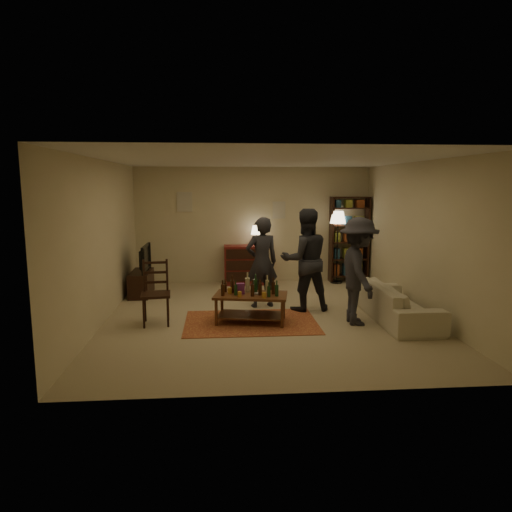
{
  "coord_description": "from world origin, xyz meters",
  "views": [
    {
      "loc": [
        -0.81,
        -7.7,
        2.28
      ],
      "look_at": [
        -0.18,
        0.1,
        1.06
      ],
      "focal_mm": 32.0,
      "sensor_mm": 36.0,
      "label": 1
    }
  ],
  "objects": [
    {
      "name": "coffee_table",
      "position": [
        -0.3,
        -0.33,
        0.43
      ],
      "size": [
        1.29,
        0.86,
        0.83
      ],
      "rotation": [
        0.0,
        0.0,
        -0.19
      ],
      "color": "#5F2B1B",
      "rests_on": "ground"
    },
    {
      "name": "bookshelf",
      "position": [
        2.25,
        2.78,
        1.03
      ],
      "size": [
        0.9,
        0.34,
        2.02
      ],
      "color": "black",
      "rests_on": "ground"
    },
    {
      "name": "tv_stand",
      "position": [
        -2.44,
        1.8,
        0.38
      ],
      "size": [
        0.4,
        1.0,
        1.06
      ],
      "color": "black",
      "rests_on": "ground"
    },
    {
      "name": "dresser",
      "position": [
        -0.19,
        2.71,
        0.48
      ],
      "size": [
        1.0,
        0.5,
        1.36
      ],
      "color": "maroon",
      "rests_on": "ground"
    },
    {
      "name": "floor_lamp",
      "position": [
        1.93,
        2.65,
        1.43
      ],
      "size": [
        0.36,
        0.36,
        1.69
      ],
      "color": "black",
      "rests_on": "ground"
    },
    {
      "name": "person_right",
      "position": [
        0.74,
        0.39,
        0.93
      ],
      "size": [
        0.99,
        0.81,
        1.87
      ],
      "primitive_type": "imported",
      "rotation": [
        0.0,
        0.0,
        3.26
      ],
      "color": "#24252B",
      "rests_on": "ground"
    },
    {
      "name": "person_left",
      "position": [
        -0.02,
        0.68,
        0.85
      ],
      "size": [
        0.7,
        0.53,
        1.7
      ],
      "primitive_type": "imported",
      "rotation": [
        0.0,
        0.0,
        3.37
      ],
      "color": "#26262E",
      "rests_on": "ground"
    },
    {
      "name": "room_shell",
      "position": [
        -0.65,
        2.98,
        1.81
      ],
      "size": [
        6.0,
        6.0,
        6.0
      ],
      "color": "beige",
      "rests_on": "ground"
    },
    {
      "name": "person_by_sofa",
      "position": [
        1.46,
        -0.51,
        0.89
      ],
      "size": [
        0.68,
        1.16,
        1.77
      ],
      "primitive_type": "imported",
      "rotation": [
        0.0,
        0.0,
        1.55
      ],
      "color": "#2A2A32",
      "rests_on": "ground"
    },
    {
      "name": "dining_chair",
      "position": [
        -1.87,
        -0.23,
        0.57
      ],
      "size": [
        0.51,
        0.51,
        1.08
      ],
      "rotation": [
        0.0,
        0.0,
        0.1
      ],
      "color": "black",
      "rests_on": "ground"
    },
    {
      "name": "rug",
      "position": [
        -0.3,
        -0.33,
        0.01
      ],
      "size": [
        2.2,
        1.5,
        0.01
      ],
      "primitive_type": "cube",
      "color": "maroon",
      "rests_on": "ground"
    },
    {
      "name": "sofa",
      "position": [
        2.2,
        -0.4,
        0.3
      ],
      "size": [
        0.81,
        2.08,
        0.61
      ],
      "primitive_type": "imported",
      "rotation": [
        0.0,
        0.0,
        1.57
      ],
      "color": "beige",
      "rests_on": "ground"
    },
    {
      "name": "floor",
      "position": [
        0.0,
        0.0,
        0.0
      ],
      "size": [
        6.0,
        6.0,
        0.0
      ],
      "primitive_type": "plane",
      "color": "#C6B793",
      "rests_on": "ground"
    }
  ]
}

